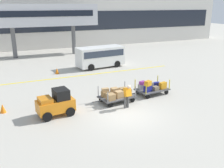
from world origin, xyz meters
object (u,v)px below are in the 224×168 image
object	(u,v)px
baggage_cart_lead	(117,94)
baggage_cart_middle	(151,87)
shuttle_van	(100,55)
baggage_handler	(127,95)
safety_cone_near	(57,71)
safety_cone_far	(3,108)
baggage_tug	(56,103)

from	to	relation	value
baggage_cart_lead	baggage_cart_middle	size ratio (longest dim) A/B	1.00
baggage_cart_lead	shuttle_van	distance (m)	9.87
baggage_cart_middle	baggage_handler	bearing A→B (deg)	-149.91
baggage_cart_middle	baggage_handler	distance (m)	3.17
safety_cone_near	safety_cone_far	size ratio (longest dim) A/B	1.00
baggage_cart_middle	safety_cone_far	distance (m)	9.97
safety_cone_near	baggage_handler	bearing A→B (deg)	-75.97
baggage_cart_lead	shuttle_van	size ratio (longest dim) A/B	0.62
baggage_cart_lead	safety_cone_far	size ratio (longest dim) A/B	5.58
baggage_tug	baggage_cart_middle	bearing A→B (deg)	7.50
safety_cone_near	safety_cone_far	bearing A→B (deg)	-122.03
baggage_tug	safety_cone_far	world-z (taller)	baggage_tug
baggage_handler	shuttle_van	xyz separation A→B (m)	(2.21, 10.75, 0.37)
safety_cone_far	baggage_handler	bearing A→B (deg)	-17.68
baggage_cart_lead	baggage_handler	size ratio (longest dim) A/B	1.96
baggage_cart_lead	baggage_cart_middle	world-z (taller)	baggage_cart_middle
baggage_tug	baggage_handler	size ratio (longest dim) A/B	1.43
baggage_tug	baggage_handler	distance (m)	4.35
baggage_cart_lead	baggage_handler	distance (m)	1.26
baggage_cart_middle	safety_cone_far	size ratio (longest dim) A/B	5.58
baggage_cart_middle	safety_cone_far	xyz separation A→B (m)	(-9.94, 0.72, -0.25)
baggage_handler	safety_cone_near	distance (m)	10.20
baggage_cart_middle	baggage_tug	bearing A→B (deg)	-172.50
baggage_tug	safety_cone_near	world-z (taller)	baggage_tug
baggage_cart_lead	baggage_cart_middle	distance (m)	2.94
safety_cone_near	shuttle_van	bearing A→B (deg)	10.47
baggage_cart_lead	safety_cone_near	world-z (taller)	baggage_cart_lead
shuttle_van	baggage_cart_middle	bearing A→B (deg)	-86.77
baggage_handler	baggage_cart_lead	bearing A→B (deg)	98.85
baggage_tug	baggage_cart_lead	bearing A→B (deg)	7.55
shuttle_van	baggage_cart_lead	bearing A→B (deg)	-104.10
baggage_handler	safety_cone_far	bearing A→B (deg)	162.32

